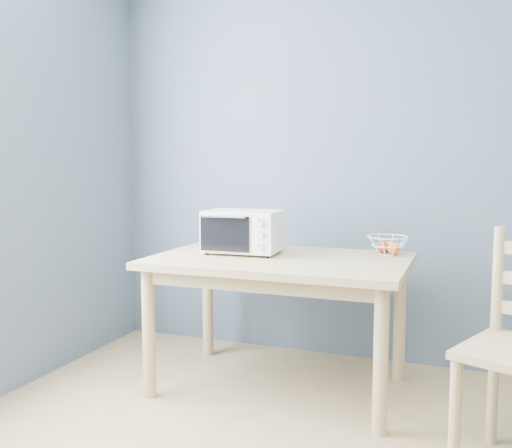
% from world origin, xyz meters
% --- Properties ---
extents(room, '(4.01, 4.51, 2.61)m').
position_xyz_m(room, '(0.00, 0.00, 1.30)').
color(room, tan).
rests_on(room, ground).
extents(dining_table, '(1.40, 0.90, 0.75)m').
position_xyz_m(dining_table, '(-0.62, 1.57, 0.65)').
color(dining_table, tan).
rests_on(dining_table, ground).
extents(toaster_oven, '(0.44, 0.33, 0.25)m').
position_xyz_m(toaster_oven, '(-0.88, 1.63, 0.88)').
color(toaster_oven, silver).
rests_on(toaster_oven, dining_table).
extents(fruit_basket, '(0.26, 0.26, 0.11)m').
position_xyz_m(fruit_basket, '(-0.07, 1.88, 0.80)').
color(fruit_basket, silver).
rests_on(fruit_basket, dining_table).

